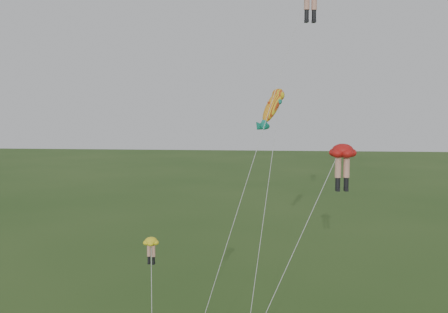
{
  "coord_description": "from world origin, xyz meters",
  "views": [
    {
      "loc": [
        3.0,
        -26.15,
        15.15
      ],
      "look_at": [
        0.06,
        6.0,
        11.97
      ],
      "focal_mm": 40.0,
      "sensor_mm": 36.0,
      "label": 1
    }
  ],
  "objects": [
    {
      "name": "legs_kite_red_mid",
      "position": [
        6.99,
        1.88,
        12.41
      ],
      "size": [
        7.36,
        6.3,
        13.15
      ],
      "rotation": [
        0.0,
        0.0,
        0.13
      ],
      "color": "red",
      "rests_on": "ground"
    },
    {
      "name": "legs_kite_yellow",
      "position": [
        -3.36,
        -0.16,
        7.34
      ],
      "size": [
        1.53,
        4.48,
        8.1
      ],
      "rotation": [
        0.0,
        0.0,
        -0.16
      ],
      "color": "yellow",
      "rests_on": "ground"
    },
    {
      "name": "fish_kite",
      "position": [
        3.19,
        6.95,
        15.18
      ],
      "size": [
        2.91,
        10.65,
        16.67
      ],
      "rotation": [
        0.88,
        0.0,
        -0.66
      ],
      "color": "yellow",
      "rests_on": "ground"
    }
  ]
}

